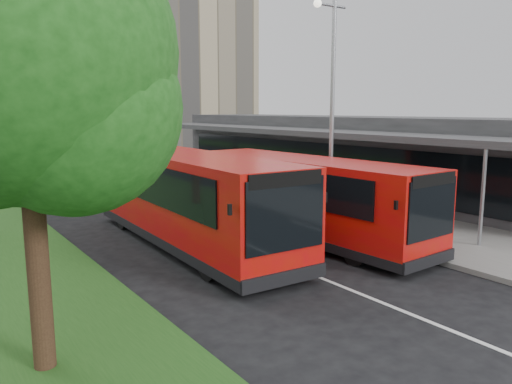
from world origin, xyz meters
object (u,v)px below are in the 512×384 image
tree_near (22,74)px  lamp_post_near (331,100)px  bus_second (189,199)px  litter_bin (224,181)px  bollard (162,167)px  car_near (43,151)px  lamp_post_far (128,104)px  bus_main (306,198)px

tree_near → lamp_post_near: bearing=24.0°
bus_second → litter_bin: size_ratio=12.39×
bus_second → bollard: bearing=70.1°
tree_near → lamp_post_near: 12.18m
tree_near → lamp_post_near: size_ratio=0.95×
bus_second → litter_bin: bus_second is taller
lamp_post_near → car_near: size_ratio=2.56×
lamp_post_far → car_near: lamp_post_far is taller
bus_main → litter_bin: (2.86, 10.05, -0.83)m
lamp_post_near → bus_second: (-5.43, 0.71, -3.19)m
lamp_post_near → litter_bin: lamp_post_near is taller
bus_main → bus_second: (-3.68, 1.47, 0.12)m
bus_main → bollard: (2.77, 17.73, -0.77)m
litter_bin → bollard: 7.68m
bus_main → lamp_post_far: bearing=82.5°
bus_main → car_near: bus_main is taller
bus_main → bollard: bus_main is taller
tree_near → lamp_post_far: bearing=66.0°
litter_bin → car_near: car_near is taller
bus_main → tree_near: bearing=-158.6°
tree_near → litter_bin: bearing=49.3°
lamp_post_far → car_near: (-2.21, 16.55, -4.19)m
bollard → tree_near: bearing=-119.0°
bollard → bus_second: bearing=-111.6°
tree_near → bollard: size_ratio=7.88×
litter_bin → bus_main: bearing=-105.9°
bus_main → car_near: (-0.45, 37.31, -0.87)m
bollard → bus_main: bearing=-98.9°
tree_near → bus_main: size_ratio=0.77×
lamp_post_near → bus_main: size_ratio=0.82×
lamp_post_near → lamp_post_far: same height
tree_near → bollard: tree_near is taller
lamp_post_near → lamp_post_far: 20.00m
bus_main → litter_bin: size_ratio=11.48×
tree_near → litter_bin: size_ratio=8.89×
car_near → bus_second: bearing=-96.5°
lamp_post_near → bus_second: size_ratio=0.76×
lamp_post_near → litter_bin: 10.23m
car_near → bollard: bearing=-82.0°
litter_bin → lamp_post_far: bearing=95.9°
bus_main → car_near: 37.32m
bus_main → bus_second: bearing=155.5°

